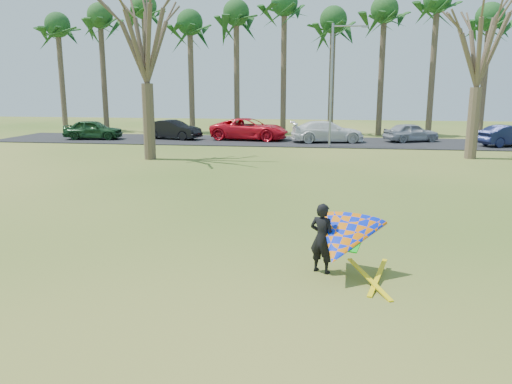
# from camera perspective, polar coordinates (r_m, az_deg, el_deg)

# --- Properties ---
(ground) EXTENTS (100.00, 100.00, 0.00)m
(ground) POSITION_cam_1_polar(r_m,az_deg,el_deg) (12.67, -1.35, -6.75)
(ground) COLOR #245612
(ground) RESTS_ON ground
(parking_strip) EXTENTS (46.00, 7.00, 0.06)m
(parking_strip) POSITION_cam_1_polar(r_m,az_deg,el_deg) (37.09, 5.29, 5.75)
(parking_strip) COLOR black
(parking_strip) RESTS_ON ground
(palm_0) EXTENTS (4.84, 4.84, 10.84)m
(palm_0) POSITION_cam_1_polar(r_m,az_deg,el_deg) (49.37, -21.73, 17.17)
(palm_0) COLOR #4C3B2D
(palm_0) RESTS_ON ground
(palm_1) EXTENTS (4.84, 4.84, 11.54)m
(palm_1) POSITION_cam_1_polar(r_m,az_deg,el_deg) (47.63, -17.40, 18.51)
(palm_1) COLOR #4A3B2C
(palm_1) RESTS_ON ground
(palm_2) EXTENTS (4.84, 4.84, 12.24)m
(palm_2) POSITION_cam_1_polar(r_m,az_deg,el_deg) (46.18, -12.70, 19.82)
(palm_2) COLOR #483A2B
(palm_2) RESTS_ON ground
(palm_3) EXTENTS (4.84, 4.84, 10.84)m
(palm_3) POSITION_cam_1_polar(r_m,az_deg,el_deg) (44.77, -7.58, 18.50)
(palm_3) COLOR brown
(palm_3) RESTS_ON ground
(palm_4) EXTENTS (4.84, 4.84, 11.54)m
(palm_4) POSITION_cam_1_polar(r_m,az_deg,el_deg) (43.94, -2.27, 19.61)
(palm_4) COLOR #453829
(palm_4) RESTS_ON ground
(palm_5) EXTENTS (4.84, 4.84, 12.24)m
(palm_5) POSITION_cam_1_polar(r_m,az_deg,el_deg) (43.48, 3.26, 20.58)
(palm_5) COLOR brown
(palm_5) RESTS_ON ground
(palm_6) EXTENTS (4.84, 4.84, 10.84)m
(palm_6) POSITION_cam_1_polar(r_m,az_deg,el_deg) (43.11, 8.83, 18.72)
(palm_6) COLOR brown
(palm_6) RESTS_ON ground
(palm_7) EXTENTS (4.84, 4.84, 11.54)m
(palm_7) POSITION_cam_1_polar(r_m,az_deg,el_deg) (43.38, 14.47, 19.35)
(palm_7) COLOR #46352A
(palm_7) RESTS_ON ground
(palm_8) EXTENTS (4.84, 4.84, 12.24)m
(palm_8) POSITION_cam_1_polar(r_m,az_deg,el_deg) (44.01, 20.03, 19.81)
(palm_8) COLOR #483C2B
(palm_8) RESTS_ON ground
(palm_9) EXTENTS (4.84, 4.84, 10.84)m
(palm_9) POSITION_cam_1_polar(r_m,az_deg,el_deg) (44.73, 25.16, 17.51)
(palm_9) COLOR #4A392C
(palm_9) RESTS_ON ground
(bare_tree_left) EXTENTS (6.60, 6.60, 9.70)m
(bare_tree_left) POSITION_cam_1_polar(r_m,az_deg,el_deg) (28.78, -12.60, 17.45)
(bare_tree_left) COLOR #4F3D2F
(bare_tree_left) RESTS_ON ground
(bare_tree_right) EXTENTS (6.27, 6.27, 9.21)m
(bare_tree_right) POSITION_cam_1_polar(r_m,az_deg,el_deg) (30.95, 24.29, 15.65)
(bare_tree_right) COLOR brown
(bare_tree_right) RESTS_ON ground
(streetlight) EXTENTS (2.28, 0.18, 8.00)m
(streetlight) POSITION_cam_1_polar(r_m,az_deg,el_deg) (33.81, 8.88, 12.58)
(streetlight) COLOR gray
(streetlight) RESTS_ON ground
(car_0) EXTENTS (4.49, 2.20, 1.47)m
(car_0) POSITION_cam_1_polar(r_m,az_deg,el_deg) (40.28, -18.11, 6.81)
(car_0) COLOR #193F1F
(car_0) RESTS_ON parking_strip
(car_1) EXTENTS (4.60, 2.53, 1.44)m
(car_1) POSITION_cam_1_polar(r_m,az_deg,el_deg) (38.93, -9.47, 7.05)
(car_1) COLOR black
(car_1) RESTS_ON parking_strip
(car_2) EXTENTS (6.09, 3.33, 1.62)m
(car_2) POSITION_cam_1_polar(r_m,az_deg,el_deg) (37.87, -0.75, 7.21)
(car_2) COLOR red
(car_2) RESTS_ON parking_strip
(car_3) EXTENTS (5.55, 3.10, 1.52)m
(car_3) POSITION_cam_1_polar(r_m,az_deg,el_deg) (36.65, 8.15, 6.85)
(car_3) COLOR white
(car_3) RESTS_ON parking_strip
(car_4) EXTENTS (4.31, 3.08, 1.36)m
(car_4) POSITION_cam_1_polar(r_m,az_deg,el_deg) (38.31, 17.30, 6.53)
(car_4) COLOR #9FA3AC
(car_4) RESTS_ON parking_strip
(car_5) EXTENTS (4.51, 3.01, 1.41)m
(car_5) POSITION_cam_1_polar(r_m,az_deg,el_deg) (37.99, 26.99, 5.76)
(car_5) COLOR #161D44
(car_5) RESTS_ON parking_strip
(kite_flyer) EXTENTS (2.13, 2.39, 2.02)m
(kite_flyer) POSITION_cam_1_polar(r_m,az_deg,el_deg) (10.92, 9.72, -5.41)
(kite_flyer) COLOR black
(kite_flyer) RESTS_ON ground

